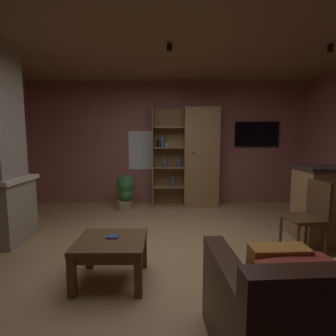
% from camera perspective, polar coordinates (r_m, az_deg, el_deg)
% --- Properties ---
extents(floor, '(6.07, 5.31, 0.02)m').
position_cam_1_polar(floor, '(3.27, 0.04, -19.64)').
color(floor, tan).
rests_on(floor, ground).
extents(wall_back, '(6.19, 0.06, 2.70)m').
position_cam_1_polar(wall_back, '(5.62, -0.14, 5.70)').
color(wall_back, '#9E5B56').
rests_on(wall_back, ground).
extents(ceiling, '(6.07, 5.31, 0.02)m').
position_cam_1_polar(ceiling, '(3.20, 0.05, 30.02)').
color(ceiling, '#8E6B47').
extents(window_pane_back, '(0.55, 0.01, 0.85)m').
position_cam_1_polar(window_pane_back, '(5.62, -6.15, 4.03)').
color(window_pane_back, white).
extents(bookshelf_cabinet, '(1.40, 0.41, 2.09)m').
position_cam_1_polar(bookshelf_cabinet, '(5.40, 6.50, 2.34)').
color(bookshelf_cabinet, '#997047').
rests_on(bookshelf_cabinet, ground).
extents(coffee_table, '(0.68, 0.61, 0.44)m').
position_cam_1_polar(coffee_table, '(2.70, -12.84, -17.24)').
color(coffee_table, brown).
rests_on(coffee_table, ground).
extents(table_book_0, '(0.12, 0.09, 0.02)m').
position_cam_1_polar(table_book_0, '(2.69, -12.49, -15.06)').
color(table_book_0, '#2D4C8C').
rests_on(table_book_0, coffee_table).
extents(dining_chair, '(0.46, 0.46, 0.92)m').
position_cam_1_polar(dining_chair, '(3.61, 29.58, -8.83)').
color(dining_chair, brown).
rests_on(dining_chair, ground).
extents(potted_floor_plant, '(0.40, 0.39, 0.71)m').
position_cam_1_polar(potted_floor_plant, '(5.23, -9.65, -5.15)').
color(potted_floor_plant, '#9E896B').
rests_on(potted_floor_plant, ground).
extents(wall_mounted_tv, '(0.96, 0.06, 0.54)m').
position_cam_1_polar(wall_mounted_tv, '(5.90, 19.53, 7.26)').
color(wall_mounted_tv, black).
extents(track_light_spot_1, '(0.07, 0.07, 0.09)m').
position_cam_1_polar(track_light_spot_1, '(3.63, 0.32, 25.75)').
color(track_light_spot_1, black).
extents(track_light_spot_2, '(0.07, 0.07, 0.09)m').
position_cam_1_polar(track_light_spot_2, '(4.23, 33.02, 21.91)').
color(track_light_spot_2, black).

